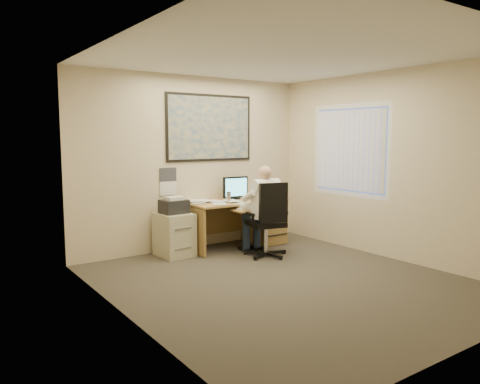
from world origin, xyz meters
TOP-DOWN VIEW (x-y plane):
  - room_shell at (0.00, 0.00)m, footprint 4.00×4.50m
  - desk at (0.89, 1.90)m, footprint 1.60×0.97m
  - world_map at (0.30, 2.23)m, footprint 1.56×0.03m
  - wall_calendar at (-0.45, 2.24)m, footprint 0.28×0.01m
  - window_blinds at (1.97, 0.80)m, footprint 0.06×1.40m
  - filing_cabinet at (-0.52, 1.93)m, footprint 0.48×0.57m
  - office_chair at (0.60, 1.08)m, footprint 0.79×0.79m
  - person at (0.59, 1.16)m, footprint 0.57×0.79m

SIDE VIEW (x-z plane):
  - office_chair at x=0.60m, z-range -0.23..0.88m
  - filing_cabinet at x=-0.52m, z-range -0.06..0.82m
  - desk at x=0.89m, z-range -0.11..1.00m
  - person at x=0.59m, z-range 0.00..1.34m
  - wall_calendar at x=-0.45m, z-range 0.87..1.29m
  - room_shell at x=0.00m, z-range 0.00..2.70m
  - window_blinds at x=1.97m, z-range 0.90..2.20m
  - world_map at x=0.30m, z-range 1.37..2.43m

